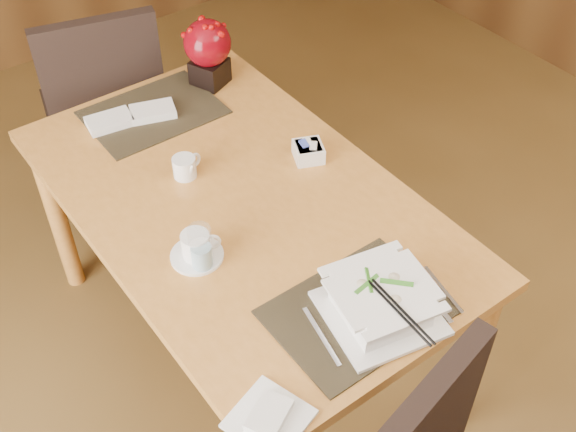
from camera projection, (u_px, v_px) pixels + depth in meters
dining_table at (242, 221)px, 2.28m from camera, size 0.90×1.50×0.75m
placemat_near at (357, 311)px, 1.89m from camera, size 0.45×0.33×0.01m
placemat_far at (153, 112)px, 2.53m from camera, size 0.45×0.33×0.01m
soup_setting at (381, 302)px, 1.84m from camera, size 0.33×0.33×0.11m
coffee_cup at (196, 248)px, 2.01m from camera, size 0.15×0.15×0.09m
water_glass at (201, 249)px, 1.96m from camera, size 0.07×0.07×0.15m
creamer_jug at (184, 167)px, 2.26m from camera, size 0.11×0.11×0.07m
sugar_caddy at (308, 152)px, 2.33m from camera, size 0.12×0.12×0.05m
berry_decor at (208, 49)px, 2.57m from camera, size 0.17×0.17×0.25m
napkins_far at (134, 116)px, 2.49m from camera, size 0.32×0.18×0.03m
bread_plate at (269, 419)px, 1.66m from camera, size 0.21×0.21×0.01m
far_chair at (106, 105)px, 2.88m from camera, size 0.57×0.57×1.00m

